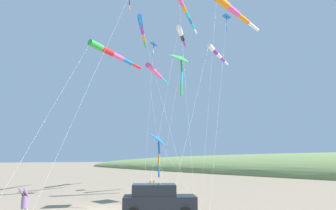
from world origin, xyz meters
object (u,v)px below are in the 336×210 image
(kite_windsock_rainbow_low_near, at_px, (232,10))
(kite_windsock_teal_far_right, at_px, (216,52))
(person_child_green_jacket, at_px, (150,192))
(person_adult_flyer, at_px, (25,204))
(parked_car, at_px, (158,199))
(kite_windsock_checkered_midright, at_px, (110,53))
(kite_windsock_green_low_center, at_px, (181,34))
(kite_delta_yellow_midlevel, at_px, (154,45))
(cooler_box, at_px, (190,209))
(kite_windsock_long_streamer_left, at_px, (155,72))
(kite_delta_black_fish_shape, at_px, (159,141))
(kite_windsock_orange_high_right, at_px, (186,12))
(kite_delta_striped_overhead, at_px, (227,17))
(kite_delta_magenta_far_left, at_px, (182,59))
(kite_windsock_white_trailing, at_px, (142,28))

(kite_windsock_rainbow_low_near, distance_m, kite_windsock_teal_far_right, 4.84)
(person_child_green_jacket, bearing_deg, person_adult_flyer, -175.02)
(person_child_green_jacket, bearing_deg, kite_windsock_rainbow_low_near, -11.22)
(parked_car, distance_m, kite_windsock_teal_far_right, 17.84)
(kite_windsock_checkered_midright, bearing_deg, person_adult_flyer, -141.40)
(parked_car, height_order, kite_windsock_green_low_center, kite_windsock_green_low_center)
(parked_car, relative_size, kite_delta_yellow_midlevel, 0.32)
(cooler_box, relative_size, kite_windsock_checkered_midright, 0.05)
(cooler_box, relative_size, kite_windsock_long_streamer_left, 0.04)
(kite_delta_black_fish_shape, bearing_deg, person_child_green_jacket, -145.99)
(person_adult_flyer, relative_size, kite_windsock_green_low_center, 0.10)
(kite_windsock_long_streamer_left, xyz_separation_m, kite_windsock_rainbow_low_near, (-0.73, -13.19, 2.66))
(person_child_green_jacket, xyz_separation_m, kite_windsock_checkered_midright, (-0.77, 5.42, 11.67))
(kite_windsock_green_low_center, xyz_separation_m, kite_windsock_orange_high_right, (-2.63, -4.00, 0.42))
(person_adult_flyer, relative_size, kite_delta_yellow_midlevel, 0.13)
(kite_delta_black_fish_shape, height_order, kite_windsock_teal_far_right, kite_windsock_teal_far_right)
(parked_car, xyz_separation_m, person_child_green_jacket, (1.57, 3.17, 0.08))
(kite_delta_black_fish_shape, height_order, kite_delta_striped_overhead, kite_delta_striped_overhead)
(kite_windsock_teal_far_right, bearing_deg, parked_car, -153.92)
(kite_delta_black_fish_shape, distance_m, kite_delta_striped_overhead, 16.03)
(kite_windsock_green_low_center, xyz_separation_m, kite_windsock_checkered_midright, (-10.64, -2.83, -5.37))
(kite_delta_black_fish_shape, bearing_deg, kite_delta_magenta_far_left, -104.99)
(kite_windsock_long_streamer_left, xyz_separation_m, kite_windsock_green_low_center, (1.41, -3.41, 4.11))
(kite_delta_magenta_far_left, bearing_deg, kite_windsock_white_trailing, 70.04)
(kite_windsock_teal_far_right, bearing_deg, kite_windsock_green_low_center, 85.23)
(kite_windsock_white_trailing, relative_size, kite_windsock_teal_far_right, 1.26)
(parked_car, xyz_separation_m, kite_windsock_long_streamer_left, (10.03, 14.83, 13.01))
(cooler_box, bearing_deg, kite_windsock_orange_high_right, 49.72)
(kite_windsock_long_streamer_left, xyz_separation_m, kite_delta_black_fish_shape, (-6.90, -10.61, -9.22))
(kite_windsock_green_low_center, height_order, kite_windsock_teal_far_right, kite_windsock_green_low_center)
(kite_delta_magenta_far_left, height_order, kite_delta_striped_overhead, kite_delta_striped_overhead)
(kite_windsock_teal_far_right, bearing_deg, cooler_box, -147.43)
(person_child_green_jacket, height_order, kite_windsock_checkered_midright, kite_windsock_checkered_midright)
(person_child_green_jacket, bearing_deg, kite_windsock_teal_far_right, 13.12)
(cooler_box, height_order, person_adult_flyer, person_adult_flyer)
(kite_windsock_long_streamer_left, bearing_deg, kite_windsock_green_low_center, -67.52)
(kite_delta_black_fish_shape, height_order, kite_windsock_checkered_midright, kite_windsock_checkered_midright)
(person_adult_flyer, bearing_deg, kite_windsock_teal_far_right, 9.30)
(cooler_box, relative_size, kite_windsock_rainbow_low_near, 0.04)
(kite_delta_magenta_far_left, bearing_deg, kite_delta_striped_overhead, 24.94)
(person_adult_flyer, bearing_deg, kite_delta_striped_overhead, 7.19)
(parked_car, relative_size, kite_windsock_checkered_midright, 0.34)
(kite_delta_magenta_far_left, xyz_separation_m, kite_delta_striped_overhead, (10.16, 4.72, 7.85))
(person_child_green_jacket, bearing_deg, kite_windsock_checkered_midright, 98.06)
(kite_delta_striped_overhead, bearing_deg, cooler_box, -153.25)
(person_adult_flyer, relative_size, kite_windsock_white_trailing, 0.10)
(kite_windsock_orange_high_right, distance_m, kite_delta_striped_overhead, 4.28)
(kite_windsock_rainbow_low_near, distance_m, kite_windsock_orange_high_right, 6.10)
(kite_delta_black_fish_shape, distance_m, kite_windsock_orange_high_right, 15.21)
(person_adult_flyer, height_order, kite_windsock_rainbow_low_near, kite_windsock_rainbow_low_near)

